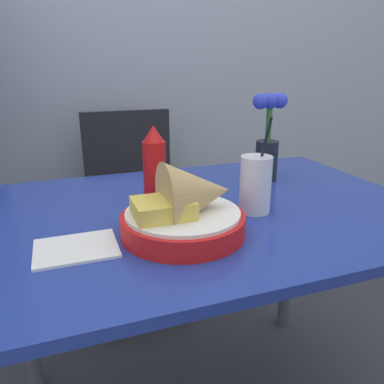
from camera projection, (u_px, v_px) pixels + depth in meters
The scene contains 8 objects.
wall_window at pixel (123, 19), 1.74m from camera, with size 7.00×0.06×2.60m.
dining_table at pixel (206, 244), 1.01m from camera, with size 1.14×0.78×0.75m.
chair_far_window at pixel (133, 194), 1.71m from camera, with size 0.40×0.40×0.90m.
food_basket at pixel (188, 209), 0.80m from camera, with size 0.27×0.27×0.16m.
ketchup_bottle at pixel (154, 165), 0.99m from camera, with size 0.06×0.06×0.20m.
drink_cup at pixel (255, 186), 0.92m from camera, with size 0.08×0.08×0.24m.
flower_vase at pixel (268, 140), 1.16m from camera, with size 0.11×0.07×0.27m.
napkin at pixel (76, 248), 0.75m from camera, with size 0.16×0.13×0.01m.
Camera 1 is at (-0.34, -0.84, 1.10)m, focal length 35.00 mm.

